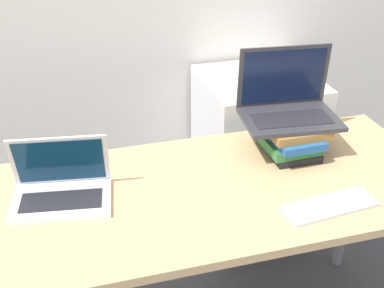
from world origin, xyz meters
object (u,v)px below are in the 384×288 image
Objects in this scene: book_stack at (289,136)px; laptop_on_books at (288,105)px; laptop_left at (61,187)px; wireless_keyboard at (330,206)px; mini_fridge at (255,157)px.

laptop_on_books reaches higher than book_stack.
laptop_left is at bearing -174.45° from book_stack.
laptop_on_books is at bearing 8.29° from laptop_left.
mini_fridge is at bearing 81.79° from wireless_keyboard.
wireless_keyboard is 0.37× the size of mini_fridge.
mini_fridge is (0.10, 0.49, -0.52)m from laptop_on_books.
laptop_left is 1.08× the size of wireless_keyboard.
mini_fridge is at bearing 78.47° from laptop_on_books.
laptop_left is 0.87m from laptop_on_books.
wireless_keyboard is at bearing -94.18° from laptop_on_books.
laptop_left is at bearing -171.71° from laptop_on_books.
laptop_on_books reaches higher than mini_fridge.
mini_fridge is at bearing 78.83° from book_stack.
laptop_on_books is at bearing -101.53° from mini_fridge.
mini_fridge is (0.11, 0.53, -0.41)m from book_stack.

